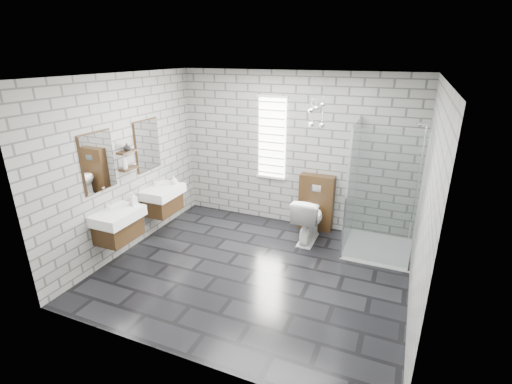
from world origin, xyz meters
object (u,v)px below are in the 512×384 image
Objects in this scene: vanity_right at (161,192)px; toilet at (308,219)px; shower_enclosure at (373,224)px; cistern_panel at (316,202)px; vanity_left at (116,217)px.

vanity_right reaches higher than toilet.
vanity_right is at bearing -168.70° from shower_enclosure.
cistern_panel is 1.15m from shower_enclosure.
shower_enclosure reaches higher than cistern_panel.
vanity_left is 0.77× the size of shower_enclosure.
vanity_left is at bearing -90.00° from vanity_right.
toilet is (-1.02, 0.02, -0.11)m from shower_enclosure.
vanity_right is at bearing 90.00° from vanity_left.
cistern_panel is at bearing 153.22° from shower_enclosure.
shower_enclosure is (3.41, 0.68, -0.25)m from vanity_right.
cistern_panel is 1.28× the size of toilet.
vanity_right is 3.48m from shower_enclosure.
shower_enclosure is (3.41, 1.75, -0.25)m from vanity_left.
cistern_panel is at bearing 26.68° from vanity_right.
vanity_right is at bearing -153.32° from cistern_panel.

